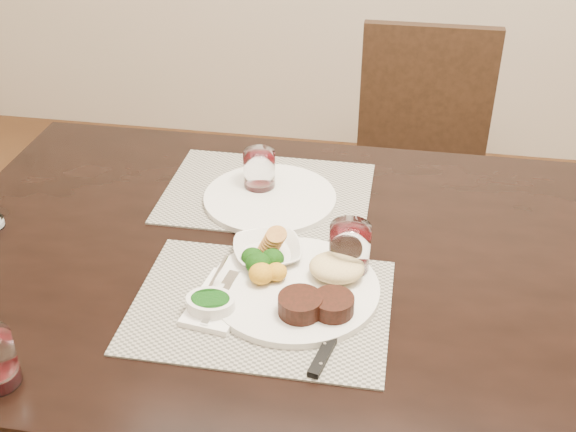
% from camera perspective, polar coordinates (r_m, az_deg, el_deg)
% --- Properties ---
extents(dining_table, '(2.00, 1.00, 0.75)m').
position_cam_1_polar(dining_table, '(1.47, 10.36, -6.73)').
color(dining_table, black).
rests_on(dining_table, ground).
extents(chair_far, '(0.42, 0.42, 0.90)m').
position_cam_1_polar(chair_far, '(2.34, 10.41, 4.54)').
color(chair_far, black).
rests_on(chair_far, ground).
extents(placemat_near, '(0.46, 0.34, 0.00)m').
position_cam_1_polar(placemat_near, '(1.31, -2.12, -7.08)').
color(placemat_near, gray).
rests_on(placemat_near, dining_table).
extents(placemat_far, '(0.46, 0.34, 0.00)m').
position_cam_1_polar(placemat_far, '(1.63, -1.63, 1.87)').
color(placemat_far, gray).
rests_on(placemat_far, dining_table).
extents(dinner_plate, '(0.31, 0.31, 0.06)m').
position_cam_1_polar(dinner_plate, '(1.32, 1.12, -5.52)').
color(dinner_plate, silver).
rests_on(dinner_plate, placemat_near).
extents(napkin_fork, '(0.11, 0.17, 0.02)m').
position_cam_1_polar(napkin_fork, '(1.31, -5.38, -6.64)').
color(napkin_fork, white).
rests_on(napkin_fork, placemat_near).
extents(steak_knife, '(0.05, 0.22, 0.01)m').
position_cam_1_polar(steak_knife, '(1.22, 2.92, -10.21)').
color(steak_knife, white).
rests_on(steak_knife, placemat_near).
extents(cracker_bowl, '(0.17, 0.17, 0.06)m').
position_cam_1_polar(cracker_bowl, '(1.41, -1.63, -2.79)').
color(cracker_bowl, silver).
rests_on(cracker_bowl, placemat_near).
extents(sauce_ramekin, '(0.09, 0.13, 0.07)m').
position_cam_1_polar(sauce_ramekin, '(1.28, -6.13, -6.98)').
color(sauce_ramekin, silver).
rests_on(sauce_ramekin, placemat_near).
extents(wine_glass_near, '(0.08, 0.08, 0.11)m').
position_cam_1_polar(wine_glass_near, '(1.36, 4.86, -2.91)').
color(wine_glass_near, white).
rests_on(wine_glass_near, placemat_near).
extents(far_plate, '(0.29, 0.29, 0.01)m').
position_cam_1_polar(far_plate, '(1.60, -1.43, 1.43)').
color(far_plate, silver).
rests_on(far_plate, placemat_far).
extents(wine_glass_far, '(0.07, 0.07, 0.10)m').
position_cam_1_polar(wine_glass_far, '(1.62, -2.28, 3.38)').
color(wine_glass_far, white).
rests_on(wine_glass_far, placemat_far).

